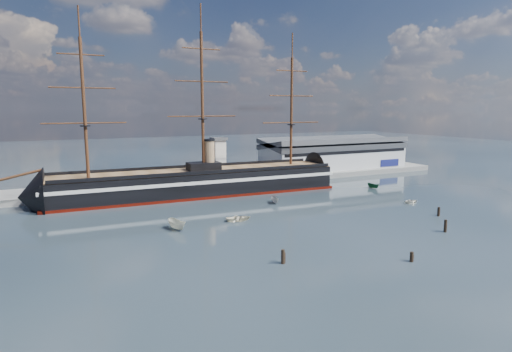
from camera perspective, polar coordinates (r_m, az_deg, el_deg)
name	(u,v)px	position (r m, az deg, el deg)	size (l,w,h in m)	color
ground	(253,204)	(121.56, -0.47, -3.82)	(600.00, 600.00, 0.00)	black
quay	(234,182)	(157.73, -2.97, -0.86)	(180.00, 18.00, 2.00)	slate
warehouse	(334,154)	(184.24, 10.32, 2.94)	(63.00, 21.00, 11.60)	#B7BABC
quay_tower	(219,158)	(150.93, -4.98, 2.41)	(5.00, 5.00, 15.00)	silver
warship	(193,183)	(134.91, -8.45, -0.89)	(113.19, 19.83, 53.94)	black
motorboat_a	(177,230)	(98.20, -10.46, -7.09)	(7.44, 2.73, 2.98)	silver
motorboat_b	(239,221)	(104.43, -2.32, -5.97)	(3.76, 1.50, 1.75)	#F4E9C6
motorboat_c	(275,203)	(123.13, 2.55, -3.66)	(5.50, 2.02, 2.20)	gray
motorboat_e	(412,203)	(131.53, 20.06, -3.39)	(2.99, 1.19, 1.39)	white
motorboat_f	(373,188)	(151.14, 15.36, -1.61)	(5.45, 2.00, 2.18)	#154428
piling_near_left	(283,264)	(76.74, 3.60, -11.58)	(0.64, 0.64, 3.27)	black
piling_near_mid	(411,262)	(82.26, 20.01, -10.69)	(0.64, 0.64, 2.51)	black
piling_near_right	(445,232)	(103.69, 23.89, -6.86)	(0.64, 0.64, 3.53)	black
piling_far_right	(438,216)	(118.06, 23.14, -4.94)	(0.64, 0.64, 3.04)	black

